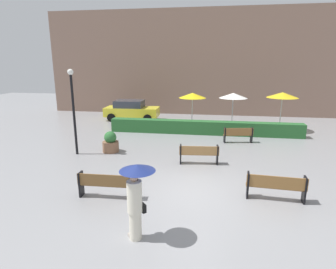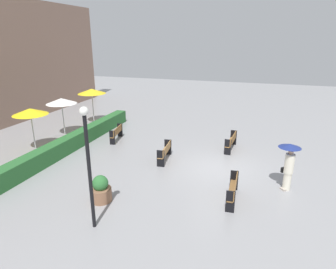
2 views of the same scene
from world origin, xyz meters
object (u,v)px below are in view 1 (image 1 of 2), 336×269
object	(u,v)px
lamp_post	(73,104)
patio_umbrella_yellow	(192,95)
patio_umbrella_white	(233,96)
patio_umbrella_yellow_far	(282,95)
bench_mid_center	(199,153)
bench_back_row	(238,134)
bench_near_right	(276,186)
pedestrian_with_umbrella	(136,193)
parked_car	(131,110)
bench_near_left	(106,183)
planter_pot	(111,143)

from	to	relation	value
lamp_post	patio_umbrella_yellow	distance (m)	8.75
patio_umbrella_white	patio_umbrella_yellow_far	xyz separation A→B (m)	(3.13, -0.25, 0.12)
bench_mid_center	patio_umbrella_yellow	distance (m)	7.75
bench_back_row	patio_umbrella_yellow	distance (m)	4.97
bench_near_right	lamp_post	xyz separation A→B (m)	(-8.74, 3.56, 2.01)
bench_near_right	patio_umbrella_yellow	bearing A→B (deg)	108.43
pedestrian_with_umbrella	parked_car	distance (m)	15.77
bench_near_left	bench_mid_center	distance (m)	4.78
patio_umbrella_yellow_far	parked_car	distance (m)	11.14
bench_near_left	lamp_post	bearing A→B (deg)	126.57
bench_back_row	patio_umbrella_white	world-z (taller)	patio_umbrella_white
bench_back_row	parked_car	world-z (taller)	parked_car
patio_umbrella_yellow_far	patio_umbrella_yellow	bearing A→B (deg)	178.28
planter_pot	patio_umbrella_white	world-z (taller)	patio_umbrella_white
bench_back_row	parked_car	distance (m)	9.57
bench_near_right	bench_back_row	bearing A→B (deg)	95.15
lamp_post	bench_back_row	bearing A→B (deg)	22.52
pedestrian_with_umbrella	parked_car	bearing A→B (deg)	106.64
bench_near_left	patio_umbrella_white	xyz separation A→B (m)	(4.82, 11.37, 1.75)
bench_near_left	patio_umbrella_yellow_far	world-z (taller)	patio_umbrella_yellow_far
bench_near_left	patio_umbrella_white	size ratio (longest dim) A/B	0.77
bench_near_right	parked_car	bearing A→B (deg)	124.38
bench_near_left	bench_mid_center	world-z (taller)	bench_near_left
pedestrian_with_umbrella	patio_umbrella_white	distance (m)	13.79
pedestrian_with_umbrella	bench_near_left	bearing A→B (deg)	128.72
bench_mid_center	pedestrian_with_umbrella	bearing A→B (deg)	-102.67
lamp_post	patio_umbrella_yellow	world-z (taller)	lamp_post
lamp_post	parked_car	xyz separation A→B (m)	(0.26, 8.83, -1.71)
pedestrian_with_umbrella	lamp_post	world-z (taller)	lamp_post
bench_mid_center	patio_umbrella_yellow_far	xyz separation A→B (m)	(5.03, 7.33, 1.88)
patio_umbrella_yellow	bench_near_right	bearing A→B (deg)	-71.57
bench_near_right	patio_umbrella_yellow_far	world-z (taller)	patio_umbrella_yellow_far
patio_umbrella_white	bench_back_row	bearing A→B (deg)	-88.04
bench_mid_center	patio_umbrella_yellow_far	size ratio (longest dim) A/B	0.69
patio_umbrella_yellow	parked_car	world-z (taller)	patio_umbrella_yellow
bench_near_right	patio_umbrella_white	size ratio (longest dim) A/B	0.78
bench_back_row	parked_car	size ratio (longest dim) A/B	0.40
bench_back_row	bench_near_left	bearing A→B (deg)	-122.97
bench_mid_center	bench_near_right	bearing A→B (deg)	-49.17
bench_near_right	lamp_post	size ratio (longest dim) A/B	0.46
bench_mid_center	patio_umbrella_yellow_far	bearing A→B (deg)	55.50
planter_pot	patio_umbrella_yellow_far	bearing A→B (deg)	32.99
patio_umbrella_yellow	planter_pot	bearing A→B (deg)	-119.90
lamp_post	bench_near_left	bearing A→B (deg)	-53.43
bench_near_right	patio_umbrella_yellow	xyz separation A→B (m)	(-3.53, 10.58, 1.71)
patio_umbrella_yellow_far	parked_car	xyz separation A→B (m)	(-10.85, 1.98, -1.57)
bench_back_row	planter_pot	distance (m)	7.13
lamp_post	parked_car	bearing A→B (deg)	88.28
bench_near_right	parked_car	xyz separation A→B (m)	(-8.48, 12.39, 0.29)
planter_pot	bench_back_row	bearing A→B (deg)	22.62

